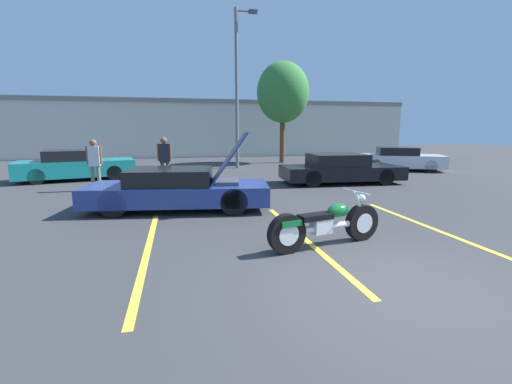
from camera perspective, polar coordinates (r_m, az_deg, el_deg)
ground_plane at (r=5.13m, az=23.62°, el=-15.04°), size 80.00×80.00×0.00m
parking_stripe_foreground at (r=6.48m, az=-17.65°, el=-9.26°), size 0.12×5.11×0.01m
parking_stripe_middle at (r=6.87m, az=8.14°, el=-7.73°), size 0.12×5.11×0.01m
parking_stripe_back at (r=8.37m, az=27.64°, el=-5.53°), size 0.12×5.11×0.01m
far_building at (r=28.87m, az=-7.16°, el=10.72°), size 32.00×4.20×4.40m
light_pole at (r=19.32m, az=-3.03°, el=17.62°), size 1.21×0.28×8.36m
tree_background at (r=22.49m, az=4.50°, el=16.17°), size 3.28×3.28×6.32m
motorcycle at (r=6.42m, az=11.60°, el=-5.32°), size 2.37×0.84×0.99m
show_car_hood_open at (r=9.39m, az=-12.70°, el=0.50°), size 4.95×2.41×2.06m
parked_car_mid_row at (r=14.14m, az=13.83°, el=3.71°), size 4.82×2.15×1.17m
parked_car_left_row at (r=16.57m, az=-27.80°, el=3.92°), size 4.86×2.88×1.27m
parked_car_right_row at (r=19.70m, az=22.77°, el=5.07°), size 4.61×3.44×1.21m
spectator_near_motorcycle at (r=13.35m, az=-15.00°, el=5.67°), size 0.52×0.24×1.85m
spectator_by_show_car at (r=13.20m, az=-25.33°, el=4.82°), size 0.52×0.24×1.79m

